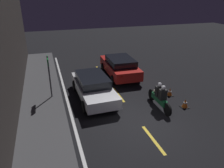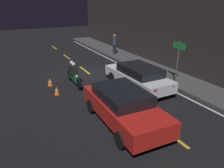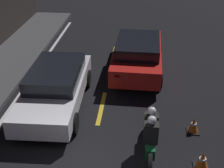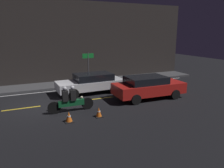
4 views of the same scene
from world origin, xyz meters
TOP-DOWN VIEW (x-y plane):
  - ground_plane at (0.00, 0.00)m, footprint 56.00×56.00m
  - raised_curb at (0.00, 4.37)m, footprint 28.00×2.20m
  - building_front at (0.00, 5.62)m, footprint 28.00×0.30m
  - lane_dash_c at (-1.00, 0.00)m, footprint 2.00×0.14m
  - lane_dash_d at (3.50, 0.00)m, footprint 2.00×0.14m
  - lane_dash_e at (8.00, 0.00)m, footprint 2.00×0.14m
  - lane_solid_kerb at (0.00, 3.02)m, footprint 25.20×0.14m
  - sedan_white at (3.56, 1.51)m, footprint 4.61×1.97m
  - taxi_red at (6.45, -1.11)m, footprint 4.52×2.07m
  - motorcycle at (1.35, -1.56)m, footprint 2.42×0.37m
  - traffic_cone_near at (0.97, -2.88)m, footprint 0.41×0.41m
  - traffic_cone_mid at (2.46, -2.86)m, footprint 0.37×0.37m
  - shop_sign at (4.12, 3.82)m, footprint 0.90×0.08m

SIDE VIEW (x-z plane):
  - ground_plane at x=0.00m, z-range 0.00..0.00m
  - lane_solid_kerb at x=0.00m, z-range 0.00..0.01m
  - lane_dash_c at x=-1.00m, z-range 0.00..0.01m
  - lane_dash_d at x=3.50m, z-range 0.00..0.01m
  - lane_dash_e at x=8.00m, z-range 0.00..0.01m
  - raised_curb at x=0.00m, z-range 0.00..0.16m
  - traffic_cone_near at x=0.97m, z-range -0.01..0.48m
  - traffic_cone_mid at x=2.46m, z-range -0.01..0.48m
  - motorcycle at x=1.35m, z-range -0.05..1.35m
  - sedan_white at x=3.56m, z-range 0.06..1.39m
  - taxi_red at x=6.45m, z-range 0.05..1.46m
  - shop_sign at x=4.12m, z-range 0.64..3.04m
  - building_front at x=0.00m, z-range 0.00..6.58m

